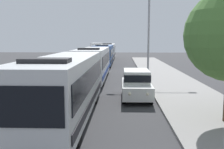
% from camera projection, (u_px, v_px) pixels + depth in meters
% --- Properties ---
extents(bus_lead, '(2.58, 10.87, 3.21)m').
position_uv_depth(bus_lead, '(66.00, 85.00, 12.61)').
color(bus_lead, silver).
rests_on(bus_lead, ground_plane).
extents(bus_second_in_line, '(2.58, 12.09, 3.21)m').
position_uv_depth(bus_second_in_line, '(94.00, 62.00, 25.17)').
color(bus_second_in_line, silver).
rests_on(bus_second_in_line, ground_plane).
extents(bus_middle, '(2.58, 11.25, 3.21)m').
position_uv_depth(bus_middle, '(104.00, 54.00, 39.14)').
color(bus_middle, '#284C8C').
rests_on(bus_middle, ground_plane).
extents(bus_fourth_in_line, '(2.58, 12.33, 3.21)m').
position_uv_depth(bus_fourth_in_line, '(108.00, 51.00, 52.40)').
color(bus_fourth_in_line, silver).
rests_on(bus_fourth_in_line, ground_plane).
extents(white_suv, '(1.86, 4.62, 1.90)m').
position_uv_depth(white_suv, '(136.00, 83.00, 17.03)').
color(white_suv, white).
rests_on(white_suv, ground_plane).
extents(box_truck_oncoming, '(2.35, 7.47, 3.15)m').
position_uv_depth(box_truck_oncoming, '(96.00, 49.00, 61.29)').
color(box_truck_oncoming, white).
rests_on(box_truck_oncoming, ground_plane).
extents(streetlamp_mid, '(6.36, 0.28, 8.69)m').
position_uv_depth(streetlamp_mid, '(149.00, 24.00, 25.60)').
color(streetlamp_mid, gray).
rests_on(streetlamp_mid, sidewalk).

